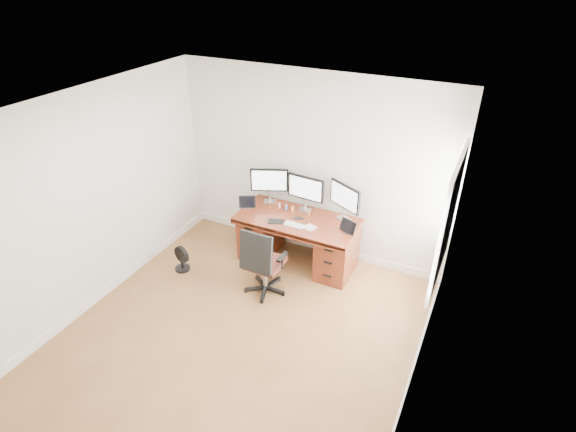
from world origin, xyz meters
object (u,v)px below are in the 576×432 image
at_px(office_chair, 263,272).
at_px(keyboard, 294,225).
at_px(monitor_center, 306,189).
at_px(desk, 298,238).
at_px(floor_fan, 181,259).

xyz_separation_m(office_chair, keyboard, (0.15, 0.62, 0.43)).
relative_size(monitor_center, keyboard, 1.99).
bearing_deg(office_chair, desk, 81.99).
relative_size(office_chair, monitor_center, 1.83).
distance_m(desk, floor_fan, 1.70).
height_order(office_chair, keyboard, office_chair).
bearing_deg(desk, monitor_center, 90.03).
xyz_separation_m(floor_fan, monitor_center, (1.41, 1.15, 0.90)).
height_order(desk, monitor_center, monitor_center).
relative_size(floor_fan, monitor_center, 0.68).
distance_m(desk, monitor_center, 0.72).
bearing_deg(monitor_center, office_chair, -91.41).
xyz_separation_m(desk, keyboard, (0.04, -0.22, 0.36)).
height_order(office_chair, monitor_center, monitor_center).
xyz_separation_m(desk, monitor_center, (-0.00, 0.24, 0.68)).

